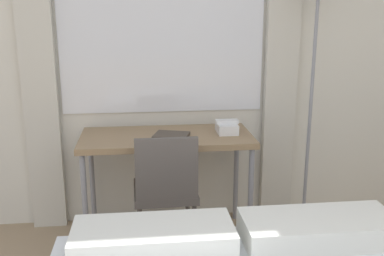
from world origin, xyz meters
name	(u,v)px	position (x,y,z in m)	size (l,w,h in m)	color
wall_back_with_window	(193,42)	(-0.03, 3.11, 1.35)	(4.81, 0.13, 2.70)	silver
desk	(167,145)	(-0.25, 2.76, 0.69)	(1.16, 0.54, 0.76)	#937551
desk_chair	(166,187)	(-0.28, 2.50, 0.49)	(0.41, 0.41, 0.84)	#59514C
telephone	(227,127)	(0.16, 2.77, 0.80)	(0.15, 0.19, 0.09)	white
book	(171,136)	(-0.22, 2.70, 0.77)	(0.27, 0.24, 0.02)	#4C4238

